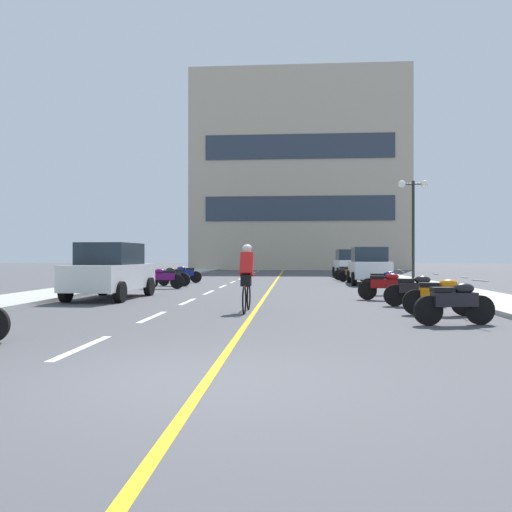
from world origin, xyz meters
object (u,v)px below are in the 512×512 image
(motorcycle_2, at_px, (440,295))
(motorcycle_3, at_px, (415,289))
(motorcycle_4, at_px, (386,285))
(motorcycle_7, at_px, (174,276))
(motorcycle_6, at_px, (164,278))
(motorcycle_9, at_px, (354,273))
(parked_car_near, at_px, (111,271))
(motorcycle_1, at_px, (455,302))
(parked_car_mid, at_px, (369,266))
(parked_car_far, at_px, (349,263))
(motorcycle_5, at_px, (384,282))
(motorcycle_8, at_px, (185,274))
(cyclist_rider, at_px, (247,276))
(motorcycle_10, at_px, (348,272))
(street_lamp_mid, at_px, (413,207))

(motorcycle_2, bearing_deg, motorcycle_3, 92.03)
(motorcycle_4, relative_size, motorcycle_7, 1.03)
(motorcycle_6, relative_size, motorcycle_9, 1.00)
(parked_car_near, relative_size, motorcycle_4, 2.51)
(parked_car_near, height_order, motorcycle_6, parked_car_near)
(motorcycle_1, xyz_separation_m, motorcycle_2, (0.18, 1.72, 0.00))
(parked_car_mid, relative_size, motorcycle_2, 2.49)
(parked_car_far, relative_size, motorcycle_5, 2.48)
(motorcycle_8, distance_m, cyclist_rider, 14.35)
(parked_car_far, relative_size, motorcycle_7, 2.57)
(motorcycle_5, height_order, motorcycle_7, same)
(parked_car_far, distance_m, motorcycle_7, 14.48)
(parked_car_near, bearing_deg, motorcycle_3, -12.24)
(motorcycle_3, relative_size, motorcycle_10, 1.02)
(parked_car_far, height_order, cyclist_rider, parked_car_far)
(motorcycle_10, bearing_deg, motorcycle_2, -89.08)
(cyclist_rider, bearing_deg, parked_car_far, 77.54)
(motorcycle_9, bearing_deg, motorcycle_5, -90.04)
(motorcycle_1, bearing_deg, motorcycle_10, 90.31)
(motorcycle_8, distance_m, motorcycle_10, 9.57)
(motorcycle_6, bearing_deg, parked_car_mid, 24.58)
(motorcycle_9, distance_m, motorcycle_10, 2.09)
(motorcycle_2, height_order, motorcycle_4, same)
(motorcycle_4, xyz_separation_m, motorcycle_8, (-8.50, 9.94, 0.00))
(motorcycle_3, bearing_deg, parked_car_mid, 88.25)
(parked_car_mid, height_order, motorcycle_10, parked_car_mid)
(motorcycle_3, height_order, motorcycle_10, same)
(motorcycle_9, bearing_deg, motorcycle_6, -142.49)
(motorcycle_3, distance_m, motorcycle_9, 13.79)
(cyclist_rider, bearing_deg, motorcycle_2, -6.22)
(motorcycle_2, height_order, motorcycle_3, same)
(motorcycle_10, bearing_deg, parked_car_far, 83.01)
(street_lamp_mid, relative_size, motorcycle_9, 2.95)
(motorcycle_5, distance_m, motorcycle_8, 11.78)
(motorcycle_4, distance_m, cyclist_rider, 5.52)
(motorcycle_1, xyz_separation_m, cyclist_rider, (-4.43, 2.22, 0.41))
(cyclist_rider, bearing_deg, street_lamp_mid, 61.92)
(motorcycle_7, bearing_deg, cyclist_rider, -68.14)
(motorcycle_4, bearing_deg, motorcycle_8, 130.52)
(cyclist_rider, bearing_deg, parked_car_mid, 69.36)
(motorcycle_3, distance_m, motorcycle_10, 15.88)
(street_lamp_mid, bearing_deg, motorcycle_5, -109.78)
(motorcycle_1, relative_size, motorcycle_7, 1.03)
(motorcycle_1, distance_m, cyclist_rider, 4.97)
(parked_car_mid, bearing_deg, street_lamp_mid, 8.62)
(motorcycle_5, height_order, motorcycle_6, same)
(motorcycle_1, xyz_separation_m, motorcycle_8, (-8.85, 15.86, 0.00))
(motorcycle_4, distance_m, motorcycle_8, 13.08)
(motorcycle_8, xyz_separation_m, motorcycle_9, (8.84, 1.80, 0.00))
(motorcycle_8, height_order, motorcycle_9, same)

